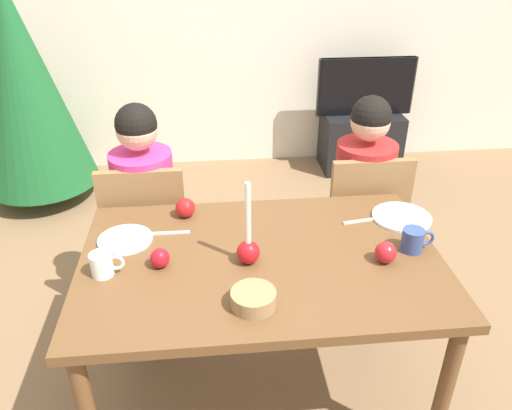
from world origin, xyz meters
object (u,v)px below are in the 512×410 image
(candle_centerpiece, at_px, (248,247))
(mug_right, at_px, (413,240))
(tv_stand, at_px, (360,141))
(plate_left, at_px, (125,240))
(christmas_tree, at_px, (23,86))
(plate_right, at_px, (402,217))
(mug_left, at_px, (103,264))
(apple_near_candle, at_px, (185,208))
(person_right_child, at_px, (360,208))
(chair_right, at_px, (361,220))
(person_left_child, at_px, (148,219))
(apple_by_left_plate, at_px, (160,258))
(bowl_walnuts, at_px, (253,299))
(apple_by_right_mug, at_px, (386,252))
(dining_table, at_px, (261,274))
(tv, at_px, (366,86))
(chair_left, at_px, (148,232))

(candle_centerpiece, relative_size, mug_right, 2.59)
(tv_stand, height_order, plate_left, plate_left)
(tv_stand, relative_size, christmas_tree, 0.38)
(plate_right, relative_size, mug_left, 2.05)
(mug_right, relative_size, apple_near_candle, 1.52)
(christmas_tree, distance_m, candle_centerpiece, 2.47)
(person_right_child, bearing_deg, chair_right, -90.00)
(person_left_child, distance_m, apple_by_left_plate, 0.71)
(mug_left, relative_size, bowl_walnuts, 0.80)
(plate_right, bearing_deg, christmas_tree, 139.47)
(plate_right, bearing_deg, chair_right, 97.23)
(plate_right, distance_m, mug_left, 1.26)
(plate_left, distance_m, apple_by_right_mug, 1.04)
(chair_right, bearing_deg, apple_by_right_mug, -100.66)
(person_left_child, relative_size, mug_right, 8.92)
(apple_by_right_mug, bearing_deg, person_left_child, 143.77)
(dining_table, xyz_separation_m, apple_near_candle, (-0.30, 0.34, 0.13))
(plate_left, xyz_separation_m, plate_right, (1.18, 0.06, 0.00))
(tv, relative_size, apple_near_candle, 9.11)
(chair_left, bearing_deg, plate_left, -94.12)
(chair_right, relative_size, mug_left, 7.22)
(chair_left, bearing_deg, bowl_walnuts, -62.93)
(chair_left, height_order, candle_centerpiece, candle_centerpiece)
(dining_table, xyz_separation_m, mug_left, (-0.59, -0.05, 0.13))
(plate_left, bearing_deg, mug_left, -102.65)
(person_left_child, relative_size, mug_left, 9.40)
(person_left_child, height_order, tv, person_left_child)
(bowl_walnuts, height_order, apple_near_candle, apple_near_candle)
(dining_table, bearing_deg, person_right_child, 47.07)
(apple_by_left_plate, bearing_deg, apple_near_candle, 76.29)
(person_right_child, relative_size, mug_left, 9.40)
(mug_left, bearing_deg, dining_table, 4.81)
(dining_table, bearing_deg, candle_centerpiece, -154.39)
(tv_stand, xyz_separation_m, mug_left, (-1.69, -2.35, 0.56))
(person_left_child, xyz_separation_m, apple_by_left_plate, (0.12, -0.66, 0.22))
(person_right_child, xyz_separation_m, candle_centerpiece, (-0.65, -0.66, 0.25))
(person_left_child, bearing_deg, plate_right, -19.67)
(mug_right, bearing_deg, apple_by_left_plate, -179.44)
(mug_left, bearing_deg, chair_right, 29.04)
(candle_centerpiece, bearing_deg, mug_left, -177.36)
(chair_right, distance_m, mug_right, 0.68)
(christmas_tree, bearing_deg, tv, 6.46)
(candle_centerpiece, height_order, plate_right, candle_centerpiece)
(mug_left, height_order, apple_by_right_mug, mug_left)
(candle_centerpiece, distance_m, mug_right, 0.65)
(tv_stand, height_order, apple_by_left_plate, apple_by_left_plate)
(chair_right, bearing_deg, dining_table, -134.41)
(apple_by_right_mug, bearing_deg, plate_right, 59.77)
(christmas_tree, bearing_deg, bowl_walnuts, -58.77)
(candle_centerpiece, bearing_deg, apple_by_right_mug, -5.41)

